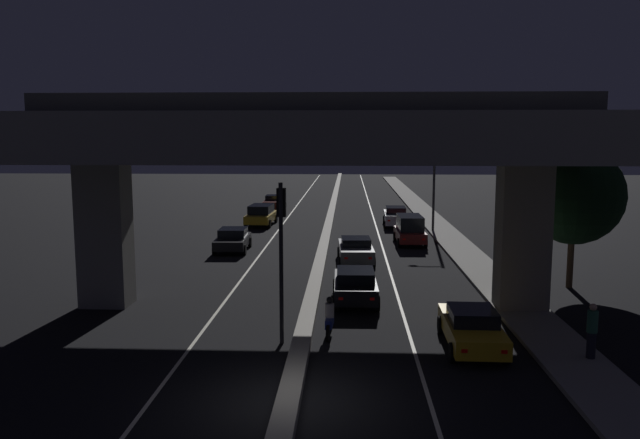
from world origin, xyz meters
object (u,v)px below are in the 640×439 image
car_dark_red_fourth (410,229)px  car_white_fifth (395,216)px  car_black_lead_oncoming (233,239)px  car_taxi_yellow_second_oncoming (261,215)px  traffic_light_left_of_median (281,235)px  car_black_second (355,285)px  pedestrian_on_sidewalk (592,331)px  car_grey_third (356,250)px  car_dark_red_third_oncoming (275,202)px  motorcycle_blue_filtering_near (330,319)px  street_lamp (430,173)px  car_taxi_yellow_lead (472,327)px

car_dark_red_fourth → car_white_fifth: size_ratio=0.93×
car_black_lead_oncoming → car_taxi_yellow_second_oncoming: 11.12m
car_white_fifth → car_taxi_yellow_second_oncoming: size_ratio=0.94×
traffic_light_left_of_median → car_black_second: traffic_light_left_of_median is taller
traffic_light_left_of_median → pedestrian_on_sidewalk: (9.73, -1.51, -2.67)m
car_dark_red_fourth → car_taxi_yellow_second_oncoming: 13.59m
car_grey_third → car_taxi_yellow_second_oncoming: (-7.28, 14.27, 0.14)m
car_dark_red_fourth → car_dark_red_third_oncoming: bearing=29.8°
car_white_fifth → car_dark_red_third_oncoming: 14.71m
traffic_light_left_of_median → car_black_second: bearing=64.4°
car_dark_red_third_oncoming → motorcycle_blue_filtering_near: (6.35, -37.32, -0.15)m
car_grey_third → motorcycle_blue_filtering_near: bearing=172.7°
car_black_second → car_black_lead_oncoming: size_ratio=1.01×
street_lamp → car_dark_red_third_oncoming: street_lamp is taller
street_lamp → car_black_lead_oncoming: size_ratio=1.74×
street_lamp → car_black_second: 20.68m
car_taxi_yellow_second_oncoming → car_dark_red_fourth: bearing=55.9°
street_lamp → car_dark_red_third_oncoming: size_ratio=1.67×
car_white_fifth → street_lamp: bearing=-143.0°
traffic_light_left_of_median → car_taxi_yellow_lead: size_ratio=1.23×
car_black_second → car_dark_red_third_oncoming: 33.61m
street_lamp → pedestrian_on_sidewalk: (1.60, -26.39, -3.28)m
street_lamp → motorcycle_blue_filtering_near: street_lamp is taller
street_lamp → car_grey_third: bearing=-116.2°
street_lamp → car_white_fifth: street_lamp is taller
car_dark_red_third_oncoming → pedestrian_on_sidewalk: size_ratio=2.52×
street_lamp → car_black_second: street_lamp is taller
car_dark_red_fourth → motorcycle_blue_filtering_near: car_dark_red_fourth is taller
car_taxi_yellow_second_oncoming → car_dark_red_third_oncoming: size_ratio=1.09×
street_lamp → car_black_lead_oncoming: street_lamp is taller
car_black_lead_oncoming → pedestrian_on_sidewalk: 23.48m
car_white_fifth → pedestrian_on_sidewalk: bearing=-171.3°
car_grey_third → motorcycle_blue_filtering_near: size_ratio=2.45×
traffic_light_left_of_median → car_black_second: size_ratio=1.30×
street_lamp → car_taxi_yellow_lead: size_ratio=1.64×
car_black_second → car_dark_red_fourth: bearing=-15.0°
car_white_fifth → car_black_lead_oncoming: 15.41m
pedestrian_on_sidewalk → car_dark_red_fourth: bearing=99.3°
traffic_light_left_of_median → street_lamp: 26.18m
traffic_light_left_of_median → car_dark_red_third_oncoming: size_ratio=1.25×
traffic_light_left_of_median → pedestrian_on_sidewalk: size_ratio=3.16×
street_lamp → car_black_lead_oncoming: bearing=-148.4°
car_grey_third → car_dark_red_fourth: (3.58, 6.11, 0.26)m
car_black_second → pedestrian_on_sidewalk: bearing=-134.2°
car_black_lead_oncoming → pedestrian_on_sidewalk: size_ratio=2.42×
car_dark_red_third_oncoming → car_dark_red_fourth: bearing=29.8°
car_black_second → car_taxi_yellow_second_oncoming: (-7.16, 22.75, 0.10)m
street_lamp → car_taxi_yellow_second_oncoming: bearing=166.1°
motorcycle_blue_filtering_near → car_dark_red_fourth: bearing=-10.2°
car_grey_third → car_white_fifth: bearing=-15.5°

